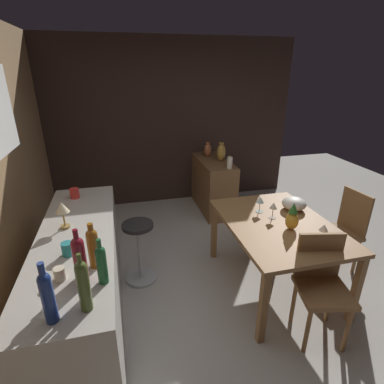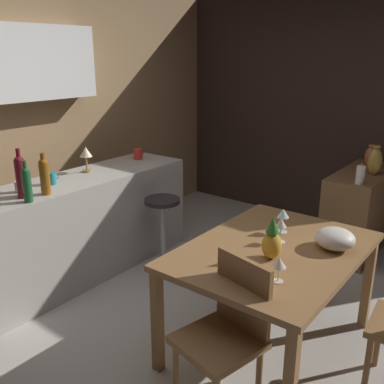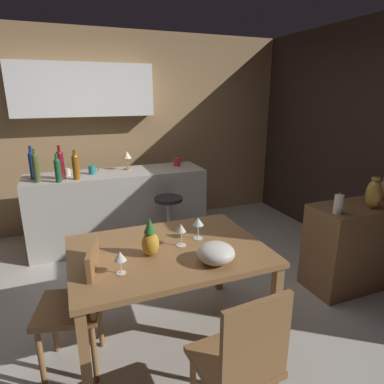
{
  "view_description": "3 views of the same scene",
  "coord_description": "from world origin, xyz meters",
  "views": [
    {
      "loc": [
        -2.3,
        1.0,
        2.14
      ],
      "look_at": [
        0.54,
        0.28,
        0.93
      ],
      "focal_mm": 28.09,
      "sensor_mm": 36.0,
      "label": 1
    },
    {
      "loc": [
        -2.3,
        -1.58,
        1.93
      ],
      "look_at": [
        0.26,
        0.4,
        0.88
      ],
      "focal_mm": 40.33,
      "sensor_mm": 36.0,
      "label": 2
    },
    {
      "loc": [
        -0.61,
        -2.51,
        1.81
      ],
      "look_at": [
        0.52,
        0.37,
        0.88
      ],
      "focal_mm": 30.7,
      "sensor_mm": 36.0,
      "label": 3
    }
  ],
  "objects": [
    {
      "name": "wine_bottle_amber",
      "position": [
        -0.5,
        1.22,
        1.06
      ],
      "size": [
        0.07,
        0.07,
        0.32
      ],
      "color": "#8C5114",
      "rests_on": "kitchen_counter"
    },
    {
      "name": "wine_glass_right",
      "position": [
        -0.36,
        -0.67,
        0.85
      ],
      "size": [
        0.08,
        0.08,
        0.15
      ],
      "color": "silver",
      "rests_on": "dining_table"
    },
    {
      "name": "ground_plane",
      "position": [
        0.0,
        0.0,
        0.0
      ],
      "size": [
        9.0,
        9.0,
        0.0
      ],
      "primitive_type": "plane",
      "color": "#B7B2A8"
    },
    {
      "name": "cup_cream",
      "position": [
        -0.6,
        1.43,
        0.94
      ],
      "size": [
        0.11,
        0.07,
        0.09
      ],
      "color": "beige",
      "rests_on": "kitchen_counter"
    },
    {
      "name": "pineapple_centerpiece",
      "position": [
        -0.13,
        -0.51,
        0.85
      ],
      "size": [
        0.12,
        0.12,
        0.27
      ],
      "color": "gold",
      "rests_on": "dining_table"
    },
    {
      "name": "cup_teal",
      "position": [
        -0.32,
        1.41,
        0.95
      ],
      "size": [
        0.12,
        0.08,
        0.1
      ],
      "color": "teal",
      "rests_on": "kitchen_counter"
    },
    {
      "name": "dining_table",
      "position": [
        0.01,
        -0.46,
        0.66
      ],
      "size": [
        1.37,
        0.99,
        0.74
      ],
      "color": "olive",
      "rests_on": "ground_plane"
    },
    {
      "name": "wine_bottle_green",
      "position": [
        -0.69,
        1.16,
        1.04
      ],
      "size": [
        0.06,
        0.06,
        0.31
      ],
      "color": "#1E592D",
      "rests_on": "kitchen_counter"
    },
    {
      "name": "wall_side_right",
      "position": [
        2.55,
        0.3,
        1.3
      ],
      "size": [
        0.1,
        4.4,
        2.6
      ],
      "primitive_type": "cube",
      "color": "#33231E",
      "rests_on": "ground_plane"
    },
    {
      "name": "wine_bottle_ruby",
      "position": [
        -0.66,
        1.29,
        1.07
      ],
      "size": [
        0.08,
        0.08,
        0.37
      ],
      "color": "maroon",
      "rests_on": "kitchen_counter"
    },
    {
      "name": "wine_glass_center",
      "position": [
        0.12,
        -0.44,
        0.87
      ],
      "size": [
        0.07,
        0.07,
        0.17
      ],
      "color": "silver",
      "rests_on": "dining_table"
    },
    {
      "name": "counter_lamp",
      "position": [
        0.11,
        1.49,
        1.07
      ],
      "size": [
        0.11,
        0.11,
        0.23
      ],
      "color": "#A58447",
      "rests_on": "kitchen_counter"
    },
    {
      "name": "fruit_bowl",
      "position": [
        0.24,
        -0.76,
        0.81
      ],
      "size": [
        0.25,
        0.25,
        0.13
      ],
      "primitive_type": "ellipsoid",
      "color": "beige",
      "rests_on": "dining_table"
    },
    {
      "name": "wine_bottle_cobalt",
      "position": [
        -0.95,
        1.42,
        1.07
      ],
      "size": [
        0.07,
        0.07,
        0.37
      ],
      "color": "navy",
      "rests_on": "kitchen_counter"
    },
    {
      "name": "sideboard_cabinet",
      "position": [
        1.98,
        -0.42,
        0.41
      ],
      "size": [
        1.1,
        0.44,
        0.82
      ],
      "primitive_type": "cube",
      "color": "brown",
      "rests_on": "ground_plane"
    },
    {
      "name": "bar_stool",
      "position": [
        0.44,
        0.88,
        0.36
      ],
      "size": [
        0.34,
        0.34,
        0.68
      ],
      "color": "#262323",
      "rests_on": "ground_plane"
    },
    {
      "name": "chair_by_doorway",
      "position": [
        0.12,
        -1.34,
        0.5
      ],
      "size": [
        0.43,
        0.43,
        0.92
      ],
      "color": "olive",
      "rests_on": "ground_plane"
    },
    {
      "name": "chair_near_window",
      "position": [
        -0.62,
        -0.52,
        0.5
      ],
      "size": [
        0.48,
        0.48,
        0.9
      ],
      "color": "olive",
      "rests_on": "ground_plane"
    },
    {
      "name": "pillar_candle_tall",
      "position": [
        1.52,
        -0.51,
        0.9
      ],
      "size": [
        0.08,
        0.08,
        0.19
      ],
      "color": "white",
      "rests_on": "sideboard_cabinet"
    },
    {
      "name": "wine_bottle_olive",
      "position": [
        -0.9,
        1.25,
        1.07
      ],
      "size": [
        0.07,
        0.07,
        0.36
      ],
      "color": "#475623",
      "rests_on": "kitchen_counter"
    },
    {
      "name": "cup_red",
      "position": [
        0.75,
        1.47,
        0.95
      ],
      "size": [
        0.13,
        0.09,
        0.1
      ],
      "color": "red",
      "rests_on": "kitchen_counter"
    },
    {
      "name": "wine_glass_left",
      "position": [
        0.28,
        -0.38,
        0.87
      ],
      "size": [
        0.08,
        0.08,
        0.17
      ],
      "color": "silver",
      "rests_on": "dining_table"
    },
    {
      "name": "kitchen_counter",
      "position": [
        -0.04,
        1.4,
        0.45
      ],
      "size": [
        2.1,
        0.6,
        0.9
      ],
      "primitive_type": "cube",
      "color": "#B2ADA3",
      "rests_on": "ground_plane"
    },
    {
      "name": "vase_brass",
      "position": [
        1.9,
        -0.52,
        0.96
      ],
      "size": [
        0.13,
        0.13,
        0.28
      ],
      "color": "#B78C38",
      "rests_on": "sideboard_cabinet"
    },
    {
      "name": "vase_copper",
      "position": [
        2.2,
        -0.4,
        0.93
      ],
      "size": [
        0.12,
        0.12,
        0.23
      ],
      "color": "#B26038",
      "rests_on": "sideboard_cabinet"
    }
  ]
}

